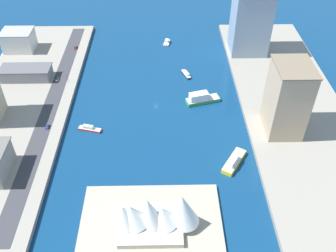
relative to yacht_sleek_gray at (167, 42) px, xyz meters
name	(u,v)px	position (x,y,z in m)	size (l,w,h in m)	color
ground_plane	(156,104)	(9.17, 89.47, -1.23)	(440.00, 440.00, 0.00)	navy
quay_west	(289,101)	(-85.43, 89.47, 0.30)	(70.00, 240.00, 3.06)	gray
quay_east	(21,104)	(103.77, 89.47, 0.30)	(70.00, 240.00, 3.06)	gray
peninsula_point	(151,227)	(10.95, 191.20, -0.23)	(70.80, 51.82, 2.00)	#A89E89
road_strip	(52,102)	(81.68, 89.47, 1.91)	(10.52, 228.00, 0.15)	#38383D
yacht_sleek_gray	(167,42)	(0.00, 0.00, 0.00)	(6.89, 12.48, 3.68)	#999EA3
ferry_green_doubledeck	(201,98)	(-23.01, 87.06, 1.88)	(26.35, 13.80, 7.87)	#2D8C4C
ferry_yellow_fast	(234,161)	(-36.94, 147.74, 0.92)	(17.15, 22.64, 6.16)	yellow
tugboat_red	(90,129)	(51.99, 116.23, 0.06)	(16.51, 7.43, 3.69)	red
patrol_launch_navy	(186,74)	(-14.22, 52.01, 0.00)	(7.89, 14.16, 3.28)	#1E284C
hotel_broad_white	(19,40)	(124.46, 13.58, 10.25)	(25.17, 20.34, 16.78)	silver
tower_tall_glass	(251,20)	(-67.24, 19.08, 29.06)	(30.49, 27.31, 54.39)	#8C9EB2
warehouse_low_gray	(26,73)	(107.00, 58.34, 6.39)	(37.59, 16.08, 9.05)	gray
apartment_midrise_tan	(287,99)	(-70.61, 119.84, 24.88)	(21.93, 27.94, 46.03)	tan
van_white	(57,79)	(83.71, 61.74, 2.73)	(2.07, 4.58, 1.51)	black
hatchback_blue	(47,126)	(78.71, 116.58, 2.80)	(1.82, 4.48, 1.68)	black
pickup_red	(75,47)	(78.46, 12.60, 2.78)	(2.15, 5.15, 1.64)	black
traffic_light_waterfront	(67,77)	(74.98, 64.56, 6.17)	(0.36, 0.36, 6.50)	black
opera_landmark	(154,215)	(9.27, 191.20, 9.78)	(42.76, 25.32, 23.36)	#BCAD93
park_tree_cluster	(282,69)	(-87.16, 57.61, 7.15)	(15.64, 12.38, 8.42)	brown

